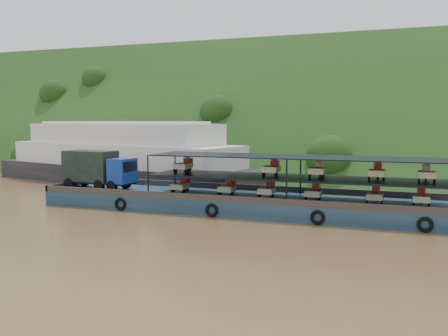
% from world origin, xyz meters
% --- Properties ---
extents(ground, '(160.00, 160.00, 0.00)m').
position_xyz_m(ground, '(0.00, 0.00, 0.00)').
color(ground, brown).
rests_on(ground, ground).
extents(hillside, '(140.00, 39.60, 39.60)m').
position_xyz_m(hillside, '(0.00, 36.00, 0.00)').
color(hillside, '#163413').
rests_on(hillside, ground).
extents(cargo_barge, '(35.00, 7.18, 4.60)m').
position_xyz_m(cargo_barge, '(-0.06, 0.71, 1.13)').
color(cargo_barge, '#122942').
rests_on(cargo_barge, ground).
extents(passenger_ferry, '(36.58, 17.33, 7.19)m').
position_xyz_m(passenger_ferry, '(-18.54, 13.14, 3.11)').
color(passenger_ferry, black).
rests_on(passenger_ferry, ground).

